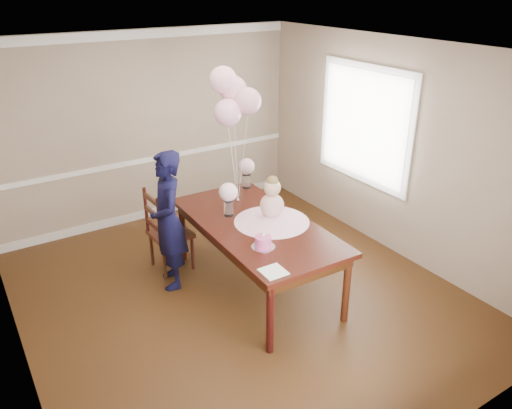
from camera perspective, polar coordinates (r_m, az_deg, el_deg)
The scene contains 49 objects.
floor at distance 5.80m, azimuth -1.91°, elevation -10.28°, with size 4.50×5.00×0.00m, color #311B0C.
ceiling at distance 4.80m, azimuth -2.38°, elevation 17.20°, with size 4.50×5.00×0.02m, color white.
wall_back at distance 7.30m, azimuth -12.23°, elevation 8.43°, with size 4.50×0.02×2.70m, color gray.
wall_front at distance 3.49m, azimuth 19.64°, elevation -11.33°, with size 4.50×0.02×2.70m, color gray.
wall_right at distance 6.51m, azimuth 15.32°, elevation 6.13°, with size 0.02×5.00×2.70m, color gray.
chair_rail_trim at distance 7.43m, azimuth -11.89°, elevation 5.08°, with size 4.50×0.02×0.07m, color white.
crown_molding at distance 7.06m, azimuth -13.16°, elevation 18.42°, with size 4.50×0.02×0.12m, color white.
baseboard_trim at distance 7.74m, azimuth -11.36°, elevation -0.78°, with size 4.50×0.02×0.12m, color silver.
window_frame at distance 6.76m, azimuth 12.29°, elevation 8.90°, with size 0.02×1.66×1.56m, color white.
window_blinds at distance 6.75m, azimuth 12.18°, elevation 8.89°, with size 0.01×1.50×1.40m, color white.
dining_table_top at distance 5.53m, azimuth 0.04°, elevation -2.39°, with size 1.11×2.22×0.06m, color black.
table_apron at distance 5.57m, azimuth 0.04°, elevation -3.15°, with size 1.00×2.11×0.11m, color black.
table_leg_fl at distance 4.81m, azimuth 1.62°, elevation -12.89°, with size 0.08×0.08×0.78m, color black.
table_leg_fr at distance 5.28m, azimuth 10.29°, elevation -9.51°, with size 0.08×0.08×0.78m, color black.
table_leg_bl at distance 6.35m, azimuth -8.37°, elevation -3.12°, with size 0.08×0.08×0.78m, color black.
table_leg_br at distance 6.72m, azimuth -1.07°, elevation -1.24°, with size 0.08×0.08×0.78m, color black.
baby_skirt at distance 5.53m, azimuth 1.81°, elevation -1.44°, with size 0.84×0.84×0.11m, color #FFBBD7.
baby_torso at distance 5.47m, azimuth 1.83°, elevation -0.08°, with size 0.27×0.27×0.27m, color pink.
baby_head at distance 5.39m, azimuth 1.86°, elevation 1.96°, with size 0.19×0.19×0.19m, color #CCA88C.
baby_hair at distance 5.36m, azimuth 1.87°, elevation 2.61°, with size 0.13×0.13×0.13m, color brown.
cake_platter at distance 5.04m, azimuth 0.82°, elevation -4.86°, with size 0.24×0.24×0.01m, color silver.
birthday_cake at distance 5.01m, azimuth 0.82°, elevation -4.27°, with size 0.17×0.17×0.11m, color #E5489B.
cake_flower_a at distance 4.98m, azimuth 0.83°, elevation -3.54°, with size 0.03×0.03×0.03m, color white.
cake_flower_b at distance 5.01m, azimuth 1.02°, elevation -3.34°, with size 0.03×0.03×0.03m, color silver.
rose_vase_near at distance 5.67m, azimuth -3.15°, elevation -0.43°, with size 0.11×0.11×0.18m, color silver.
roses_near at distance 5.59m, azimuth -3.19°, elevation 1.43°, with size 0.21×0.21×0.21m, color white.
rose_vase_far at distance 6.42m, azimuth -1.10°, elevation 2.70°, with size 0.11×0.11×0.18m, color white.
roses_far at distance 6.35m, azimuth -1.12°, elevation 4.37°, with size 0.21×0.21×0.21m, color beige.
napkin at distance 4.64m, azimuth 1.98°, elevation -7.68°, with size 0.22×0.22×0.01m, color white.
balloon_weight at distance 6.04m, azimuth -2.06°, elevation 0.44°, with size 0.04×0.04×0.02m, color silver.
balloon_a at distance 5.63m, azimuth -3.23°, elevation 10.44°, with size 0.31×0.31×0.31m, color #FFB4DC.
balloon_b at distance 5.66m, azimuth -0.97°, elevation 11.71°, with size 0.31×0.31×0.31m, color #DC9CB1.
balloon_c at distance 5.74m, azimuth -2.62°, elevation 13.00°, with size 0.31×0.31×0.31m, color #E9A5BA.
balloon_d at distance 5.69m, azimuth -3.76°, elevation 14.00°, with size 0.31×0.31×0.31m, color #FFB4D2.
balloon_ribbon_a at distance 5.84m, azimuth -2.61°, elevation 4.49°, with size 0.00×0.00×0.93m, color white.
balloon_ribbon_b at distance 5.85m, azimuth -1.53°, elevation 5.12°, with size 0.00×0.00×1.04m, color white.
balloon_ribbon_c at distance 5.88m, azimuth -2.32°, elevation 5.78°, with size 0.00×0.00×1.15m, color white.
balloon_ribbon_d at distance 5.85m, azimuth -2.86°, elevation 6.24°, with size 0.00×0.00×1.27m, color white.
dining_chair_seat at distance 6.17m, azimuth -9.74°, elevation -3.31°, with size 0.46×0.46×0.05m, color #3A190F.
chair_leg_fl at distance 6.07m, azimuth -10.41°, elevation -6.49°, with size 0.04×0.04×0.45m, color #371E0F.
chair_leg_fr at distance 6.20m, azimuth -7.27°, elevation -5.53°, with size 0.04×0.04×0.45m, color #33120E.
chair_leg_bl at distance 6.37m, azimuth -11.84°, elevation -5.02°, with size 0.04×0.04×0.45m, color #3A1A0F.
chair_leg_br at distance 6.50m, azimuth -8.82°, elevation -4.14°, with size 0.04×0.04×0.45m, color #3C1D10.
chair_back_post_l at distance 5.80m, azimuth -11.00°, elevation -1.92°, with size 0.04×0.04×0.58m, color #34150E.
chair_back_post_r at distance 6.12m, azimuth -12.45°, elevation -0.62°, with size 0.04×0.04×0.58m, color #3C1310.
chair_slat_low at distance 6.01m, azimuth -11.64°, elevation -2.33°, with size 0.03×0.42×0.05m, color #36140E.
chair_slat_mid at distance 5.94m, azimuth -11.78°, elevation -0.90°, with size 0.03×0.42×0.05m, color #371C0F.
chair_slat_top at distance 5.87m, azimuth -11.91°, elevation 0.57°, with size 0.03×0.42×0.05m, color #33190D.
woman at distance 5.69m, azimuth -9.99°, elevation -1.84°, with size 0.59×0.40×1.63m, color black.
Camera 1 is at (-2.39, -4.12, 3.32)m, focal length 35.00 mm.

